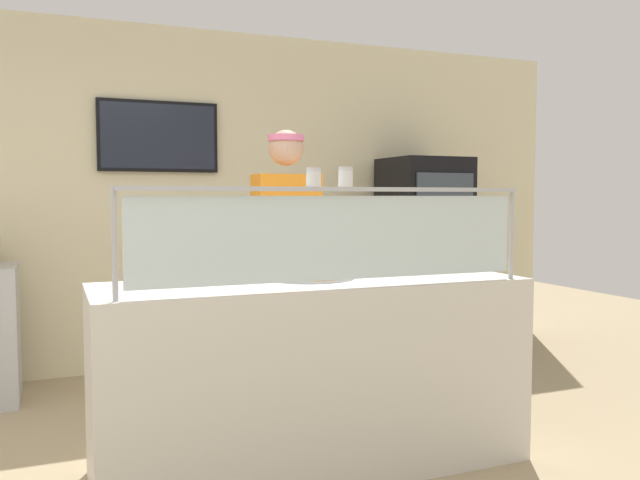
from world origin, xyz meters
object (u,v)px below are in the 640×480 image
(pizza_tray, at_px, (309,275))
(drink_fridge, at_px, (424,257))
(worker_figure, at_px, (287,258))
(parmesan_shaker, at_px, (314,179))
(pizza_server, at_px, (313,271))
(pepper_flake_shaker, at_px, (346,178))

(pizza_tray, distance_m, drink_fridge, 2.46)
(worker_figure, xyz_separation_m, drink_fridge, (1.66, 1.19, -0.16))
(parmesan_shaker, height_order, drink_fridge, drink_fridge)
(worker_figure, bearing_deg, pizza_tray, -97.68)
(pizza_server, relative_size, pepper_flake_shaker, 3.06)
(pizza_server, height_order, pepper_flake_shaker, pepper_flake_shaker)
(parmesan_shaker, distance_m, pepper_flake_shaker, 0.16)
(pepper_flake_shaker, bearing_deg, pizza_server, 92.16)
(drink_fridge, bearing_deg, pizza_server, -134.46)
(drink_fridge, bearing_deg, worker_figure, -144.34)
(pizza_server, distance_m, pepper_flake_shaker, 0.59)
(pizza_server, distance_m, drink_fridge, 2.47)
(parmesan_shaker, relative_size, worker_figure, 0.05)
(pizza_tray, distance_m, pepper_flake_shaker, 0.62)
(pizza_tray, relative_size, pizza_server, 1.66)
(parmesan_shaker, xyz_separation_m, drink_fridge, (1.87, 2.13, -0.60))
(pizza_server, xyz_separation_m, parmesan_shaker, (-0.14, -0.37, 0.46))
(pizza_server, bearing_deg, worker_figure, 91.43)
(pizza_server, xyz_separation_m, pepper_flake_shaker, (0.01, -0.37, 0.46))
(pizza_tray, bearing_deg, worker_figure, 82.32)
(pizza_tray, height_order, drink_fridge, drink_fridge)
(parmesan_shaker, xyz_separation_m, worker_figure, (0.21, 0.94, -0.44))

